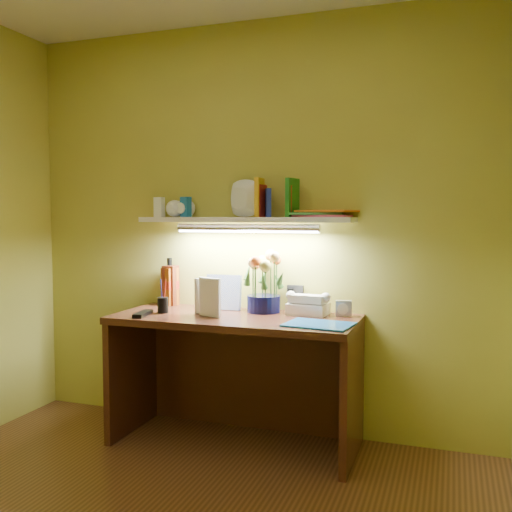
% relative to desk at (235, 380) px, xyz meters
% --- Properties ---
extents(desk, '(1.40, 0.60, 0.75)m').
position_rel_desk_xyz_m(desk, '(0.00, 0.00, 0.00)').
color(desk, '#3B1A10').
rests_on(desk, ground).
extents(flower_bouquet, '(0.25, 0.25, 0.35)m').
position_rel_desk_xyz_m(flower_bouquet, '(0.12, 0.18, 0.55)').
color(flower_bouquet, black).
rests_on(flower_bouquet, desk).
extents(telephone, '(0.23, 0.18, 0.13)m').
position_rel_desk_xyz_m(telephone, '(0.39, 0.18, 0.44)').
color(telephone, white).
rests_on(telephone, desk).
extents(desk_clock, '(0.10, 0.06, 0.09)m').
position_rel_desk_xyz_m(desk_clock, '(0.59, 0.20, 0.42)').
color(desk_clock, silver).
rests_on(desk_clock, desk).
extents(whisky_bottle, '(0.11, 0.11, 0.30)m').
position_rel_desk_xyz_m(whisky_bottle, '(-0.54, 0.23, 0.53)').
color(whisky_bottle, '#AA5212').
rests_on(whisky_bottle, desk).
extents(whisky_box, '(0.09, 0.09, 0.26)m').
position_rel_desk_xyz_m(whisky_box, '(-0.53, 0.24, 0.50)').
color(whisky_box, '#5E2410').
rests_on(whisky_box, desk).
extents(pen_cup, '(0.08, 0.08, 0.16)m').
position_rel_desk_xyz_m(pen_cup, '(-0.44, -0.04, 0.45)').
color(pen_cup, black).
rests_on(pen_cup, desk).
extents(art_card, '(0.22, 0.06, 0.21)m').
position_rel_desk_xyz_m(art_card, '(-0.14, 0.18, 0.48)').
color(art_card, white).
rests_on(art_card, desk).
extents(tv_remote, '(0.09, 0.20, 0.02)m').
position_rel_desk_xyz_m(tv_remote, '(-0.50, -0.16, 0.39)').
color(tv_remote, black).
rests_on(tv_remote, desk).
extents(blue_folder, '(0.37, 0.29, 0.01)m').
position_rel_desk_xyz_m(blue_folder, '(0.52, -0.12, 0.38)').
color(blue_folder, '#1868B6').
rests_on(blue_folder, desk).
extents(desk_book_a, '(0.15, 0.06, 0.21)m').
position_rel_desk_xyz_m(desk_book_a, '(-0.25, -0.01, 0.48)').
color(desk_book_a, beige).
rests_on(desk_book_a, desk).
extents(desk_book_b, '(0.16, 0.08, 0.22)m').
position_rel_desk_xyz_m(desk_book_b, '(-0.20, -0.04, 0.49)').
color(desk_book_b, white).
rests_on(desk_book_b, desk).
extents(wall_shelf, '(1.31, 0.33, 0.26)m').
position_rel_desk_xyz_m(wall_shelf, '(0.01, 0.18, 0.96)').
color(wall_shelf, white).
rests_on(wall_shelf, ground).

